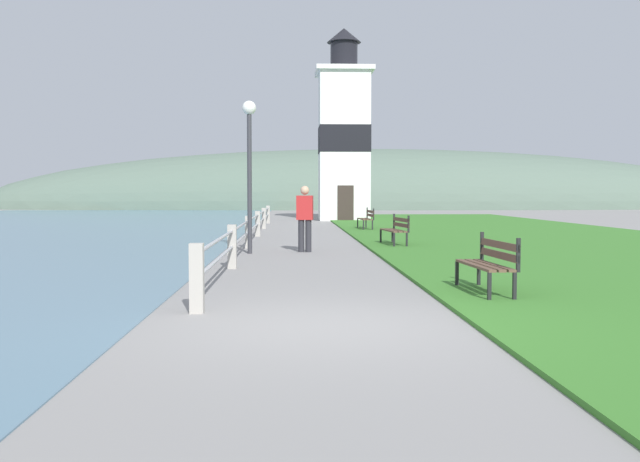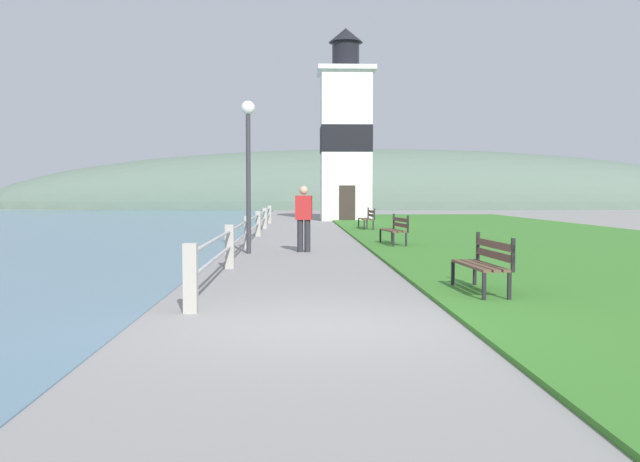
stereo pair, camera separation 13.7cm
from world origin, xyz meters
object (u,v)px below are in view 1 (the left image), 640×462
park_bench_near (490,261)px  park_bench_midway (396,228)px  lamp_post (249,148)px  person_strolling (305,216)px  park_bench_far (367,217)px  lighthouse (344,136)px

park_bench_near → park_bench_midway: bearing=-93.4°
lamp_post → person_strolling: bearing=17.5°
park_bench_near → park_bench_far: bearing=-93.6°
park_bench_midway → park_bench_far: (0.10, 9.23, 0.00)m
park_bench_midway → person_strolling: size_ratio=1.03×
park_bench_far → person_strolling: bearing=73.8°
park_bench_far → lamp_post: 12.61m
lighthouse → person_strolling: (-2.64, -22.08, -3.87)m
person_strolling → lighthouse: bearing=1.0°
park_bench_midway → lighthouse: 20.56m
park_bench_midway → lamp_post: size_ratio=0.46×
park_bench_far → lamp_post: bearing=67.9°
lamp_post → park_bench_midway: bearing=30.0°
park_bench_far → lamp_post: lamp_post is taller
park_bench_midway → lighthouse: lighthouse is taller
park_bench_far → lighthouse: lighthouse is taller
park_bench_near → lamp_post: (-4.15, 7.76, 2.20)m
park_bench_midway → person_strolling: person_strolling is taller
park_bench_far → person_strolling: 11.56m
park_bench_near → lamp_post: size_ratio=0.43×
park_bench_near → person_strolling: size_ratio=0.96×
park_bench_far → lamp_post: size_ratio=0.50×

